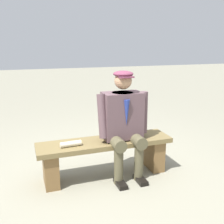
# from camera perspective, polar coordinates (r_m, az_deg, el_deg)

# --- Properties ---
(ground_plane) EXTENTS (30.00, 30.00, 0.00)m
(ground_plane) POSITION_cam_1_polar(r_m,az_deg,el_deg) (3.43, -1.41, -13.44)
(ground_plane) COLOR gray
(bench) EXTENTS (1.64, 0.41, 0.47)m
(bench) POSITION_cam_1_polar(r_m,az_deg,el_deg) (3.30, -1.45, -8.64)
(bench) COLOR brown
(bench) RESTS_ON ground
(seated_man) EXTENTS (0.64, 0.55, 1.30)m
(seated_man) POSITION_cam_1_polar(r_m,az_deg,el_deg) (3.18, 2.51, -1.63)
(seated_man) COLOR #5C444A
(seated_man) RESTS_ON ground
(rolled_magazine) EXTENTS (0.24, 0.08, 0.06)m
(rolled_magazine) POSITION_cam_1_polar(r_m,az_deg,el_deg) (3.08, -8.87, -6.79)
(rolled_magazine) COLOR beige
(rolled_magazine) RESTS_ON bench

